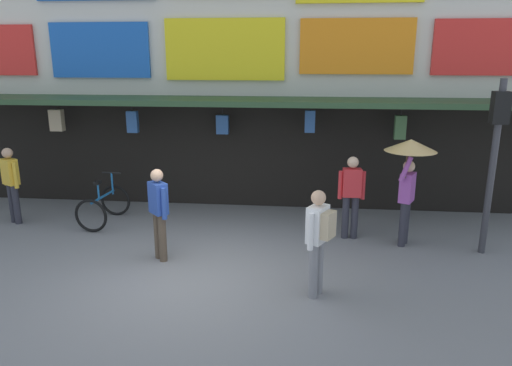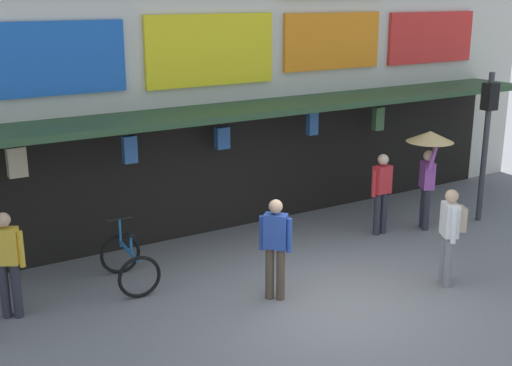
{
  "view_description": "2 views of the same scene",
  "coord_description": "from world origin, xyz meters",
  "px_view_note": "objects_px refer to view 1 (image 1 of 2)",
  "views": [
    {
      "loc": [
        1.86,
        -7.11,
        3.58
      ],
      "look_at": [
        0.93,
        1.91,
        1.13
      ],
      "focal_mm": 33.3,
      "sensor_mm": 36.0,
      "label": 1
    },
    {
      "loc": [
        -6.1,
        -7.62,
        4.78
      ],
      "look_at": [
        -0.18,
        2.01,
        1.54
      ],
      "focal_mm": 46.81,
      "sensor_mm": 36.0,
      "label": 2
    }
  ],
  "objects_px": {
    "traffic_light_far": "(496,140)",
    "pedestrian_in_blue": "(11,181)",
    "pedestrian_in_green": "(351,193)",
    "pedestrian_in_white": "(159,209)",
    "bicycle_parked": "(104,206)",
    "pedestrian_in_purple": "(319,236)",
    "pedestrian_with_umbrella": "(409,162)"
  },
  "relations": [
    {
      "from": "pedestrian_in_purple",
      "to": "pedestrian_in_blue",
      "type": "relative_size",
      "value": 1.0
    },
    {
      "from": "bicycle_parked",
      "to": "pedestrian_with_umbrella",
      "type": "distance_m",
      "value": 6.44
    },
    {
      "from": "pedestrian_with_umbrella",
      "to": "pedestrian_in_purple",
      "type": "bearing_deg",
      "value": -127.61
    },
    {
      "from": "pedestrian_in_blue",
      "to": "pedestrian_in_purple",
      "type": "bearing_deg",
      "value": -21.88
    },
    {
      "from": "bicycle_parked",
      "to": "pedestrian_in_green",
      "type": "distance_m",
      "value": 5.32
    },
    {
      "from": "pedestrian_with_umbrella",
      "to": "pedestrian_in_white",
      "type": "bearing_deg",
      "value": -165.49
    },
    {
      "from": "bicycle_parked",
      "to": "pedestrian_in_purple",
      "type": "relative_size",
      "value": 0.72
    },
    {
      "from": "traffic_light_far",
      "to": "pedestrian_in_green",
      "type": "height_order",
      "value": "traffic_light_far"
    },
    {
      "from": "pedestrian_in_purple",
      "to": "pedestrian_with_umbrella",
      "type": "xyz_separation_m",
      "value": [
        1.71,
        2.22,
        0.66
      ]
    },
    {
      "from": "pedestrian_in_blue",
      "to": "pedestrian_in_green",
      "type": "bearing_deg",
      "value": -1.27
    },
    {
      "from": "traffic_light_far",
      "to": "pedestrian_in_white",
      "type": "xyz_separation_m",
      "value": [
        -5.89,
        -0.93,
        -1.19
      ]
    },
    {
      "from": "pedestrian_in_blue",
      "to": "bicycle_parked",
      "type": "bearing_deg",
      "value": 5.03
    },
    {
      "from": "pedestrian_in_white",
      "to": "pedestrian_with_umbrella",
      "type": "relative_size",
      "value": 0.81
    },
    {
      "from": "traffic_light_far",
      "to": "pedestrian_in_purple",
      "type": "height_order",
      "value": "traffic_light_far"
    },
    {
      "from": "pedestrian_in_green",
      "to": "pedestrian_in_white",
      "type": "height_order",
      "value": "same"
    },
    {
      "from": "pedestrian_in_purple",
      "to": "pedestrian_in_blue",
      "type": "bearing_deg",
      "value": 158.12
    },
    {
      "from": "bicycle_parked",
      "to": "pedestrian_in_white",
      "type": "distance_m",
      "value": 2.56
    },
    {
      "from": "bicycle_parked",
      "to": "pedestrian_in_purple",
      "type": "distance_m",
      "value": 5.4
    },
    {
      "from": "pedestrian_in_green",
      "to": "pedestrian_in_purple",
      "type": "xyz_separation_m",
      "value": [
        -0.7,
        -2.46,
        0.04
      ]
    },
    {
      "from": "pedestrian_in_white",
      "to": "pedestrian_in_blue",
      "type": "bearing_deg",
      "value": 157.43
    },
    {
      "from": "traffic_light_far",
      "to": "pedestrian_in_blue",
      "type": "height_order",
      "value": "traffic_light_far"
    },
    {
      "from": "pedestrian_in_green",
      "to": "pedestrian_in_white",
      "type": "bearing_deg",
      "value": -158.05
    },
    {
      "from": "pedestrian_with_umbrella",
      "to": "bicycle_parked",
      "type": "bearing_deg",
      "value": 174.81
    },
    {
      "from": "pedestrian_in_blue",
      "to": "pedestrian_in_white",
      "type": "bearing_deg",
      "value": -22.57
    },
    {
      "from": "bicycle_parked",
      "to": "pedestrian_in_white",
      "type": "xyz_separation_m",
      "value": [
        1.8,
        -1.73,
        0.55
      ]
    },
    {
      "from": "pedestrian_in_blue",
      "to": "pedestrian_with_umbrella",
      "type": "bearing_deg",
      "value": -2.77
    },
    {
      "from": "pedestrian_in_white",
      "to": "pedestrian_with_umbrella",
      "type": "height_order",
      "value": "pedestrian_with_umbrella"
    },
    {
      "from": "pedestrian_in_blue",
      "to": "pedestrian_with_umbrella",
      "type": "relative_size",
      "value": 0.81
    },
    {
      "from": "traffic_light_far",
      "to": "bicycle_parked",
      "type": "xyz_separation_m",
      "value": [
        -7.69,
        0.8,
        -1.75
      ]
    },
    {
      "from": "pedestrian_in_green",
      "to": "pedestrian_in_white",
      "type": "xyz_separation_m",
      "value": [
        -3.48,
        -1.4,
        0.0
      ]
    },
    {
      "from": "traffic_light_far",
      "to": "pedestrian_in_white",
      "type": "bearing_deg",
      "value": -171.03
    },
    {
      "from": "pedestrian_in_white",
      "to": "pedestrian_with_umbrella",
      "type": "distance_m",
      "value": 4.69
    }
  ]
}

